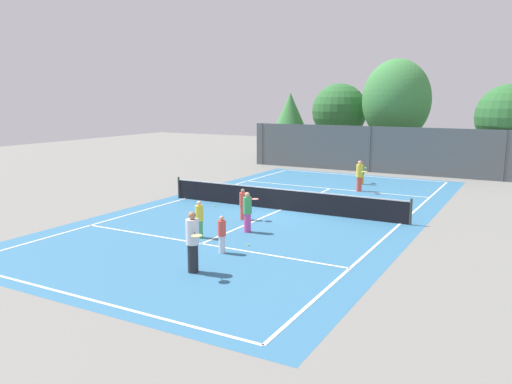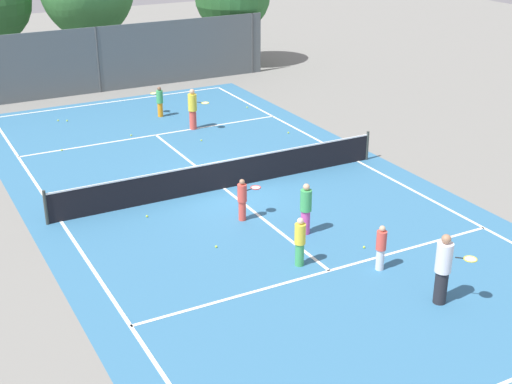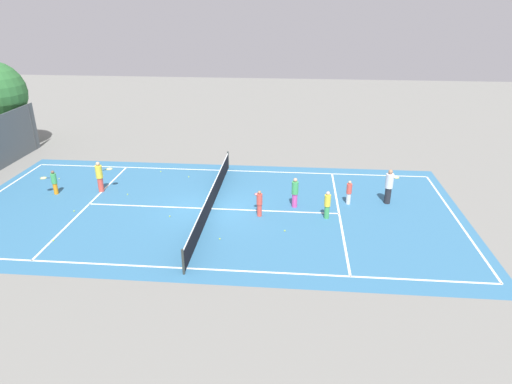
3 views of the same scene
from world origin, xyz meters
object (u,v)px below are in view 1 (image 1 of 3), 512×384
at_px(tennis_ball_7, 382,210).
at_px(tennis_ball_8, 249,245).
at_px(player_4, 243,204).
at_px(tennis_ball_2, 318,186).
at_px(tennis_ball_9, 278,200).
at_px(tennis_ball_3, 214,206).
at_px(tennis_ball_0, 197,221).
at_px(player_6, 199,219).
at_px(player_1, 247,212).
at_px(tennis_ball_12, 400,184).
at_px(tennis_ball_6, 408,204).
at_px(tennis_ball_11, 343,195).
at_px(player_3, 222,234).
at_px(player_2, 360,176).
at_px(player_5, 193,241).
at_px(player_0, 362,173).
at_px(tennis_ball_1, 270,183).
at_px(tennis_ball_5, 311,176).
at_px(tennis_ball_4, 307,176).
at_px(tennis_ball_10, 428,191).

bearing_deg(tennis_ball_7, tennis_ball_8, -108.15).
distance_m(player_4, tennis_ball_2, 9.29).
bearing_deg(tennis_ball_9, tennis_ball_3, -125.68).
bearing_deg(tennis_ball_0, player_6, -51.96).
height_order(player_1, tennis_ball_0, player_1).
xyz_separation_m(tennis_ball_8, tennis_ball_12, (1.61, 15.41, 0.00)).
xyz_separation_m(tennis_ball_6, tennis_ball_9, (-5.98, -2.17, 0.00)).
bearing_deg(tennis_ball_11, tennis_ball_8, -88.69).
bearing_deg(player_3, player_6, 145.66).
relative_size(player_2, tennis_ball_0, 25.99).
bearing_deg(tennis_ball_2, player_5, -81.20).
height_order(tennis_ball_0, tennis_ball_3, same).
relative_size(player_1, player_2, 0.92).
xyz_separation_m(tennis_ball_6, tennis_ball_11, (-3.56, 0.81, 0.00)).
distance_m(player_0, tennis_ball_8, 14.55).
height_order(tennis_ball_6, tennis_ball_8, same).
bearing_deg(player_6, tennis_ball_9, 94.14).
xyz_separation_m(player_0, tennis_ball_9, (-2.20, -6.91, -0.67)).
height_order(player_3, tennis_ball_3, player_3).
relative_size(tennis_ball_1, tennis_ball_5, 1.00).
bearing_deg(tennis_ball_4, tennis_ball_10, -14.43).
bearing_deg(player_2, tennis_ball_4, 141.48).
height_order(tennis_ball_2, tennis_ball_4, same).
height_order(tennis_ball_1, tennis_ball_8, same).
relative_size(tennis_ball_3, tennis_ball_12, 1.00).
xyz_separation_m(player_2, tennis_ball_7, (2.48, -4.31, -0.85)).
distance_m(player_3, tennis_ball_12, 16.71).
height_order(player_4, tennis_ball_2, player_4).
bearing_deg(player_2, tennis_ball_0, -110.25).
bearing_deg(player_4, tennis_ball_1, 110.62).
bearing_deg(player_0, tennis_ball_5, 162.14).
height_order(player_3, tennis_ball_9, player_3).
bearing_deg(tennis_ball_7, tennis_ball_11, 136.14).
relative_size(player_4, tennis_ball_11, 20.24).
bearing_deg(player_1, player_3, -77.58).
xyz_separation_m(player_2, tennis_ball_5, (-4.41, 3.57, -0.85)).
xyz_separation_m(player_0, player_3, (0.11, -15.70, -0.04)).
distance_m(player_6, tennis_ball_5, 15.90).
height_order(tennis_ball_1, tennis_ball_5, same).
bearing_deg(tennis_ball_11, player_4, -104.54).
bearing_deg(tennis_ball_6, tennis_ball_10, 87.05).
height_order(tennis_ball_3, tennis_ball_9, same).
distance_m(tennis_ball_5, tennis_ball_11, 6.56).
height_order(player_4, tennis_ball_6, player_4).
bearing_deg(tennis_ball_8, player_3, -106.89).
relative_size(player_1, tennis_ball_1, 23.84).
xyz_separation_m(tennis_ball_4, tennis_ball_10, (8.16, -2.10, 0.00)).
bearing_deg(tennis_ball_3, tennis_ball_9, 54.32).
xyz_separation_m(player_5, player_6, (-2.04, 3.23, -0.24)).
relative_size(player_0, tennis_ball_5, 20.43).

